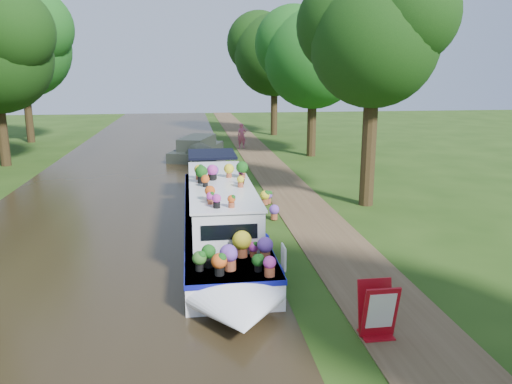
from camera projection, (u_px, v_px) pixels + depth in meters
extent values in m
plane|color=#203D0F|center=(287.00, 232.00, 16.63)|extent=(100.00, 100.00, 0.00)
cube|color=black|center=(102.00, 239.00, 15.85)|extent=(10.00, 100.00, 0.02)
cube|color=brown|center=(322.00, 230.00, 16.79)|extent=(2.20, 100.00, 0.03)
cube|color=white|center=(219.00, 220.00, 16.61)|extent=(2.20, 12.00, 0.75)
cube|color=#0F138C|center=(219.00, 211.00, 16.54)|extent=(2.24, 12.04, 0.12)
cube|color=white|center=(220.00, 200.00, 15.63)|extent=(1.80, 7.00, 1.05)
cube|color=white|center=(220.00, 182.00, 15.50)|extent=(1.90, 7.10, 0.06)
cube|color=black|center=(249.00, 196.00, 15.73)|extent=(0.03, 6.40, 0.38)
cube|color=black|center=(191.00, 198.00, 15.50)|extent=(0.03, 6.40, 0.38)
cube|color=black|center=(212.00, 154.00, 20.40)|extent=(1.90, 2.40, 0.10)
cube|color=white|center=(284.00, 257.00, 11.40)|extent=(0.04, 0.45, 0.55)
imported|color=#134914|center=(210.00, 193.00, 13.22)|extent=(0.16, 0.21, 0.38)
imported|color=#134914|center=(241.00, 178.00, 15.05)|extent=(0.30, 0.30, 0.39)
cylinder|color=black|center=(369.00, 149.00, 19.49)|extent=(0.56, 0.56, 4.55)
sphere|color=black|center=(374.00, 43.00, 18.56)|extent=(4.80, 4.80, 4.80)
sphere|color=black|center=(409.00, 14.00, 17.76)|extent=(3.60, 3.60, 3.60)
sphere|color=black|center=(346.00, 25.00, 19.09)|extent=(3.84, 3.84, 3.84)
cylinder|color=black|center=(312.00, 125.00, 31.22)|extent=(0.56, 0.56, 3.85)
sphere|color=#134914|center=(313.00, 59.00, 30.27)|extent=(6.00, 6.00, 6.00)
sphere|color=#134914|center=(338.00, 38.00, 29.28)|extent=(4.50, 4.50, 4.50)
sphere|color=#134914|center=(293.00, 44.00, 30.94)|extent=(4.80, 4.80, 4.80)
cylinder|color=black|center=(274.00, 110.00, 41.71)|extent=(0.56, 0.56, 4.20)
sphere|color=black|center=(275.00, 55.00, 40.67)|extent=(6.60, 6.60, 6.60)
sphere|color=black|center=(293.00, 38.00, 39.58)|extent=(4.95, 4.95, 4.95)
sphere|color=black|center=(259.00, 43.00, 41.40)|extent=(5.28, 5.28, 5.28)
cylinder|color=black|center=(2.00, 132.00, 27.90)|extent=(0.56, 0.56, 3.85)
sphere|color=black|center=(9.00, 31.00, 25.92)|extent=(4.65, 4.65, 4.65)
cylinder|color=black|center=(28.00, 113.00, 37.28)|extent=(0.56, 0.56, 4.38)
sphere|color=#134914|center=(22.00, 49.00, 36.19)|extent=(7.00, 7.00, 7.00)
sphere|color=#134914|center=(36.00, 28.00, 35.03)|extent=(5.25, 5.25, 5.25)
sphere|color=#134914|center=(8.00, 35.00, 36.96)|extent=(5.60, 5.60, 5.60)
cube|color=black|center=(197.00, 151.00, 31.37)|extent=(3.69, 6.28, 0.60)
cube|color=black|center=(197.00, 142.00, 30.74)|extent=(2.52, 3.78, 0.70)
cube|color=#A50B15|center=(376.00, 334.00, 10.04)|extent=(0.63, 0.52, 0.03)
cube|color=#A50B15|center=(380.00, 313.00, 9.78)|extent=(0.71, 0.29, 1.12)
cube|color=#A50B15|center=(375.00, 306.00, 10.04)|extent=(0.71, 0.29, 1.12)
cube|color=white|center=(381.00, 311.00, 9.72)|extent=(0.55, 0.20, 0.78)
imported|color=#E65E77|center=(242.00, 136.00, 34.60)|extent=(0.63, 0.43, 1.69)
imported|color=#30651E|center=(269.00, 196.00, 20.47)|extent=(0.42, 0.37, 0.44)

